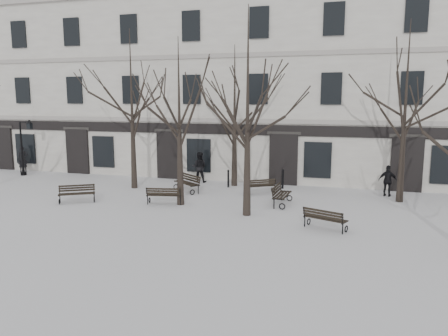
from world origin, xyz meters
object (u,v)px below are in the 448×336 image
at_px(bench_5, 281,194).
at_px(bench_4, 260,186).
at_px(bench_1, 164,195).
at_px(lamp_post, 25,144).
at_px(bench_0, 77,193).
at_px(bench_3, 188,182).
at_px(tree_1, 179,102).
at_px(tree_2, 248,87).
at_px(bench_2, 325,218).

bearing_deg(bench_5, bench_4, 37.71).
height_order(bench_1, lamp_post, lamp_post).
relative_size(bench_0, bench_4, 1.02).
bearing_deg(bench_0, bench_1, -20.47).
bearing_deg(bench_1, bench_4, -148.63).
distance_m(bench_0, bench_3, 5.61).
relative_size(tree_1, bench_0, 4.49).
relative_size(bench_0, lamp_post, 0.48).
xyz_separation_m(tree_2, bench_1, (-4.12, 0.77, -4.89)).
height_order(tree_1, bench_0, tree_1).
height_order(tree_1, lamp_post, tree_1).
bearing_deg(bench_2, tree_2, 2.44).
xyz_separation_m(bench_0, bench_1, (4.15, 0.80, 0.00)).
bearing_deg(bench_0, bench_5, -17.79).
bearing_deg(bench_2, lamp_post, 3.44).
xyz_separation_m(bench_1, bench_5, (5.20, 1.46, 0.05)).
bearing_deg(lamp_post, tree_2, -18.87).
bearing_deg(bench_4, tree_2, 60.80).
bearing_deg(bench_5, tree_2, 156.81).
bearing_deg(tree_2, bench_3, 137.73).
xyz_separation_m(tree_1, bench_0, (-4.88, -0.98, -4.28)).
relative_size(tree_1, bench_4, 4.59).
height_order(tree_2, bench_4, tree_2).
bearing_deg(bench_3, bench_5, 21.61).
bearing_deg(tree_1, bench_1, -166.38).
bearing_deg(bench_4, bench_0, -5.35).
height_order(bench_0, bench_4, bench_0).
bearing_deg(tree_2, bench_4, 94.18).
relative_size(bench_4, bench_5, 0.89).
relative_size(bench_2, bench_5, 0.92).
xyz_separation_m(bench_2, bench_3, (-7.39, 4.93, 0.05)).
relative_size(bench_1, bench_5, 0.92).
relative_size(tree_2, bench_0, 5.06).
bearing_deg(bench_5, bench_0, 106.26).
xyz_separation_m(bench_4, lamp_post, (-15.49, 1.20, 1.61)).
bearing_deg(bench_3, lamp_post, -150.33).
relative_size(tree_2, bench_4, 5.18).
distance_m(tree_2, bench_0, 9.60).
relative_size(bench_4, lamp_post, 0.46).
xyz_separation_m(tree_1, bench_1, (-0.73, -0.18, -4.28)).
height_order(bench_2, bench_5, bench_5).
distance_m(tree_1, bench_3, 5.12).
height_order(tree_2, bench_0, tree_2).
xyz_separation_m(bench_5, lamp_post, (-16.88, 3.17, 1.55)).
distance_m(tree_1, bench_1, 4.35).
height_order(bench_4, bench_5, bench_5).
bearing_deg(bench_0, tree_2, -31.16).
relative_size(bench_3, bench_4, 1.09).
height_order(bench_3, lamp_post, lamp_post).
height_order(bench_1, bench_5, bench_5).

